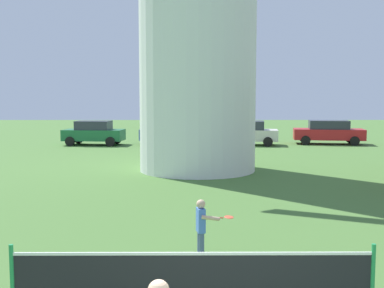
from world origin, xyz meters
TOP-DOWN VIEW (x-y plane):
  - tennis_net at (-0.36, 1.75)m, footprint 4.97×0.06m
  - player_far at (-0.16, 4.35)m, footprint 0.74×0.38m
  - parked_car_green at (-6.61, 26.10)m, footprint 3.96×2.16m
  - parked_car_blue at (-1.61, 26.46)m, footprint 4.10×2.14m
  - parked_car_cream at (3.25, 26.01)m, footprint 4.21×2.29m
  - parked_car_red at (8.76, 26.60)m, footprint 4.71×2.44m

SIDE VIEW (x-z plane):
  - player_far at x=-0.16m, z-range 0.08..1.22m
  - tennis_net at x=-0.36m, z-range 0.13..1.23m
  - parked_car_green at x=-6.61m, z-range 0.03..1.59m
  - parked_car_blue at x=-1.61m, z-range 0.03..1.59m
  - parked_car_cream at x=3.25m, z-range 0.03..1.59m
  - parked_car_red at x=8.76m, z-range 0.03..1.59m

